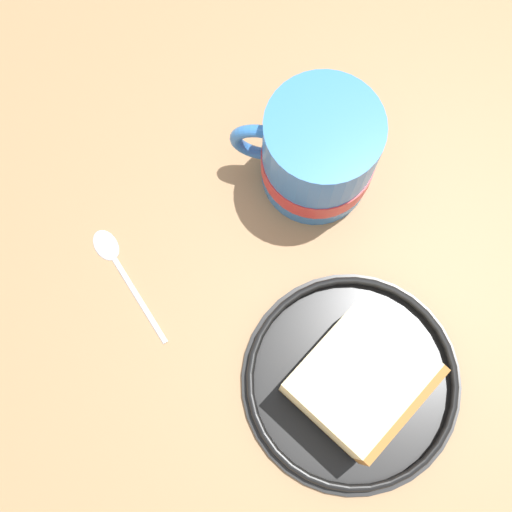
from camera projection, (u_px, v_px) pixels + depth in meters
The scene contains 5 objects.
ground_plane at pixel (283, 295), 61.94cm from camera, with size 125.58×125.58×3.66cm, color #936D47.
small_plate at pixel (352, 381), 57.54cm from camera, with size 18.05×18.05×1.56cm.
cake_slice at pixel (360, 380), 54.33cm from camera, with size 11.79×12.09×6.13cm.
tea_mug at pixel (318, 153), 58.06cm from camera, with size 9.59×11.59×10.25cm.
teaspoon at pixel (116, 261), 60.44cm from camera, with size 11.53×4.00×0.80cm.
Camera 1 is at (-10.50, 6.07, 59.05)cm, focal length 49.60 mm.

